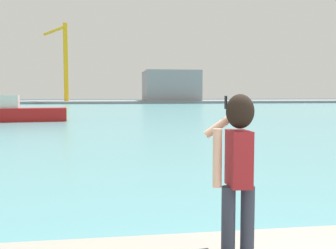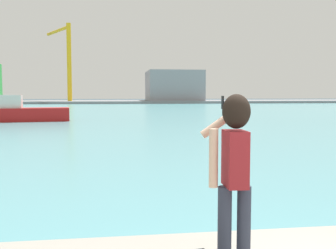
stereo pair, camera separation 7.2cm
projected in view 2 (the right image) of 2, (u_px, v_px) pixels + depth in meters
The scene contains 7 objects.
ground_plane at pixel (128, 110), 52.56m from camera, with size 220.00×220.00×0.00m, color #334751.
harbor_water at pixel (127, 110), 54.53m from camera, with size 140.00×100.00×0.02m, color #599EA8.
far_shore_dock at pixel (121, 102), 94.00m from camera, with size 140.00×20.00×0.55m, color gray.
person_photographer at pixel (234, 162), 3.94m from camera, with size 0.53×0.55×1.74m.
boat_moored at pixel (14, 112), 31.06m from camera, with size 8.12×2.82×2.07m.
warehouse_right at pixel (174, 86), 94.62m from camera, with size 12.49×13.40×6.96m, color gray.
port_crane at pixel (66, 53), 89.47m from camera, with size 7.06×13.01×17.13m.
Camera 2 is at (-2.01, -2.78, 2.21)m, focal length 42.52 mm.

